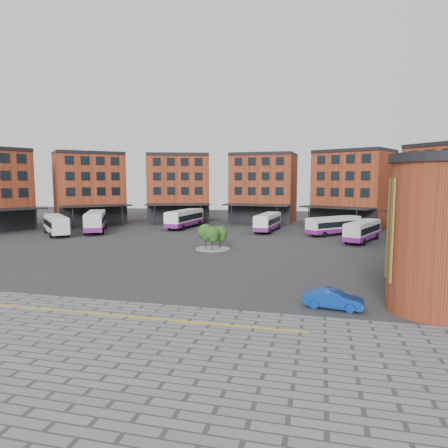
% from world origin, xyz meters
% --- Properties ---
extents(ground, '(160.00, 160.00, 0.00)m').
position_xyz_m(ground, '(0.00, 0.00, 0.00)').
color(ground, '#28282B').
rests_on(ground, ground).
extents(paving_zone, '(50.00, 22.00, 0.02)m').
position_xyz_m(paving_zone, '(2.00, -22.00, 0.01)').
color(paving_zone, slate).
rests_on(paving_zone, ground).
extents(yellow_line, '(26.00, 0.15, 0.02)m').
position_xyz_m(yellow_line, '(2.00, -14.00, 0.03)').
color(yellow_line, gold).
rests_on(yellow_line, paving_zone).
extents(main_building, '(94.14, 42.48, 14.60)m').
position_xyz_m(main_building, '(-4.77, 38.25, 7.23)').
color(main_building, '#91381F').
rests_on(main_building, ground).
extents(tree_island, '(4.40, 4.40, 3.32)m').
position_xyz_m(tree_island, '(2.07, 11.66, 1.90)').
color(tree_island, gray).
rests_on(tree_island, ground).
extents(bus_a, '(9.50, 9.67, 3.12)m').
position_xyz_m(bus_a, '(-26.56, 19.28, 1.85)').
color(bus_a, white).
rests_on(bus_a, ground).
extents(bus_b, '(8.16, 12.26, 3.47)m').
position_xyz_m(bus_b, '(-22.32, 24.15, 1.88)').
color(bus_b, silver).
rests_on(bus_b, ground).
extents(bus_c, '(3.75, 12.05, 3.34)m').
position_xyz_m(bus_c, '(-9.25, 33.26, 1.81)').
color(bus_c, white).
rests_on(bus_c, ground).
extents(bus_d, '(3.53, 11.12, 3.08)m').
position_xyz_m(bus_d, '(6.48, 31.87, 1.67)').
color(bus_d, white).
rests_on(bus_d, ground).
extents(bus_e, '(9.01, 9.34, 2.97)m').
position_xyz_m(bus_e, '(17.52, 29.71, 1.61)').
color(bus_e, silver).
rests_on(bus_e, ground).
extents(bus_f, '(6.11, 10.73, 2.98)m').
position_xyz_m(bus_f, '(21.37, 23.48, 1.61)').
color(bus_f, silver).
rests_on(bus_f, ground).
extents(blue_car, '(4.21, 1.96, 1.34)m').
position_xyz_m(blue_car, '(16.47, -9.05, 0.67)').
color(blue_car, '#0B359A').
rests_on(blue_car, ground).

